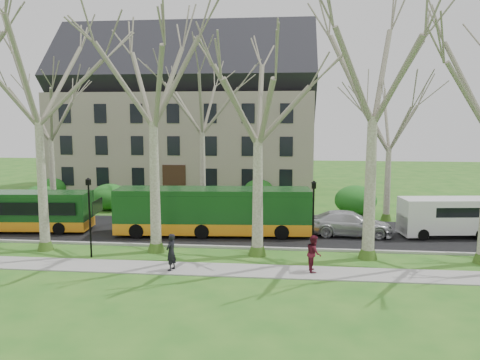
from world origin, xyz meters
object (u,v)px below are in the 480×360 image
at_px(bus_follow, 213,211).
at_px(van_a, 446,217).
at_px(bus_lead, 9,211).
at_px(sedan, 350,223).
at_px(pedestrian_b, 314,253).
at_px(pedestrian_a, 171,252).

distance_m(bus_follow, van_a, 14.87).
xyz_separation_m(bus_lead, bus_follow, (13.82, 0.37, 0.20)).
height_order(sedan, pedestrian_b, pedestrian_b).
xyz_separation_m(bus_follow, pedestrian_b, (6.10, -6.79, -0.65)).
distance_m(bus_follow, pedestrian_a, 7.44).
distance_m(bus_lead, sedan, 22.65).
bearing_deg(van_a, bus_follow, 176.76).
relative_size(sedan, pedestrian_a, 2.92).
bearing_deg(pedestrian_b, bus_lead, 67.89).
bearing_deg(van_a, pedestrian_b, -145.36).
distance_m(sedan, van_a, 6.06).
height_order(van_a, pedestrian_a, van_a).
distance_m(bus_follow, pedestrian_b, 9.15).
xyz_separation_m(van_a, pedestrian_a, (-15.77, -8.34, -0.31)).
xyz_separation_m(van_a, pedestrian_b, (-8.73, -7.78, -0.33)).
distance_m(bus_lead, van_a, 28.68).
distance_m(bus_lead, pedestrian_a, 14.65).
bearing_deg(pedestrian_a, sedan, 147.49).
bearing_deg(pedestrian_a, bus_follow, -169.17).
bearing_deg(pedestrian_b, sedan, -24.21).
height_order(sedan, pedestrian_a, pedestrian_a).
relative_size(bus_lead, bus_follow, 0.87).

